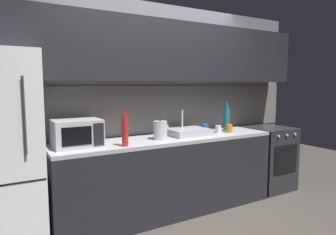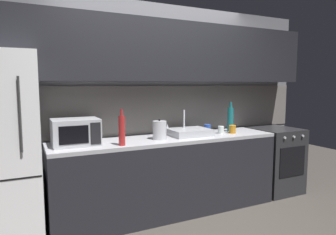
# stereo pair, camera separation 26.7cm
# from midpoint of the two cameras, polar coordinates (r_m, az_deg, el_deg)

# --- Properties ---
(back_wall) EXTENTS (4.42, 0.44, 2.50)m
(back_wall) POSITION_cam_midpoint_polar(r_m,az_deg,el_deg) (3.71, -4.30, 6.80)
(back_wall) COLOR slate
(back_wall) RESTS_ON ground
(counter_run) EXTENTS (2.68, 0.60, 0.90)m
(counter_run) POSITION_cam_midpoint_polar(r_m,az_deg,el_deg) (3.60, -2.04, -10.92)
(counter_run) COLOR black
(counter_run) RESTS_ON ground
(oven_range) EXTENTS (0.60, 0.62, 0.90)m
(oven_range) POSITION_cam_midpoint_polar(r_m,az_deg,el_deg) (4.61, 16.89, -7.35)
(oven_range) COLOR #232326
(oven_range) RESTS_ON ground
(microwave) EXTENTS (0.46, 0.35, 0.27)m
(microwave) POSITION_cam_midpoint_polar(r_m,az_deg,el_deg) (3.14, -19.22, -2.85)
(microwave) COLOR #A8AAAF
(microwave) RESTS_ON counter_run
(sink_basin) EXTENTS (0.48, 0.38, 0.30)m
(sink_basin) POSITION_cam_midpoint_polar(r_m,az_deg,el_deg) (3.66, 1.74, -2.74)
(sink_basin) COLOR #ADAFB5
(sink_basin) RESTS_ON counter_run
(kettle) EXTENTS (0.19, 0.16, 0.23)m
(kettle) POSITION_cam_midpoint_polar(r_m,az_deg,el_deg) (3.37, -3.74, -2.43)
(kettle) COLOR #B7BABF
(kettle) RESTS_ON counter_run
(wine_bottle_red) EXTENTS (0.07, 0.07, 0.37)m
(wine_bottle_red) POSITION_cam_midpoint_polar(r_m,az_deg,el_deg) (3.04, -10.68, -2.50)
(wine_bottle_red) COLOR #A82323
(wine_bottle_red) RESTS_ON counter_run
(wine_bottle_teal) EXTENTS (0.08, 0.08, 0.39)m
(wine_bottle_teal) POSITION_cam_midpoint_polar(r_m,az_deg,el_deg) (4.04, 9.18, -0.19)
(wine_bottle_teal) COLOR #19666B
(wine_bottle_teal) RESTS_ON counter_run
(mug_blue) EXTENTS (0.09, 0.09, 0.10)m
(mug_blue) POSITION_cam_midpoint_polar(r_m,az_deg,el_deg) (3.95, 5.01, -1.97)
(mug_blue) COLOR #234299
(mug_blue) RESTS_ON counter_run
(mug_amber) EXTENTS (0.09, 0.09, 0.10)m
(mug_amber) POSITION_cam_midpoint_polar(r_m,az_deg,el_deg) (3.91, 9.63, -2.09)
(mug_amber) COLOR #B27019
(mug_amber) RESTS_ON counter_run
(mug_clear) EXTENTS (0.08, 0.08, 0.09)m
(mug_clear) POSITION_cam_midpoint_polar(r_m,az_deg,el_deg) (3.86, 7.57, -2.23)
(mug_clear) COLOR silver
(mug_clear) RESTS_ON counter_run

